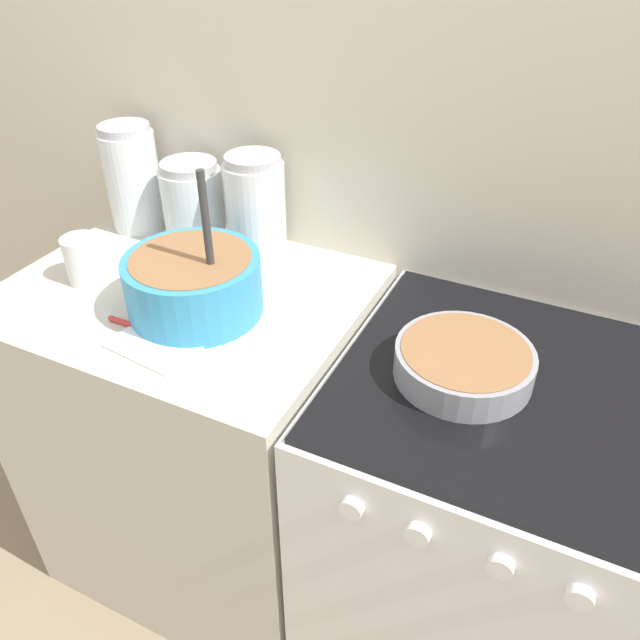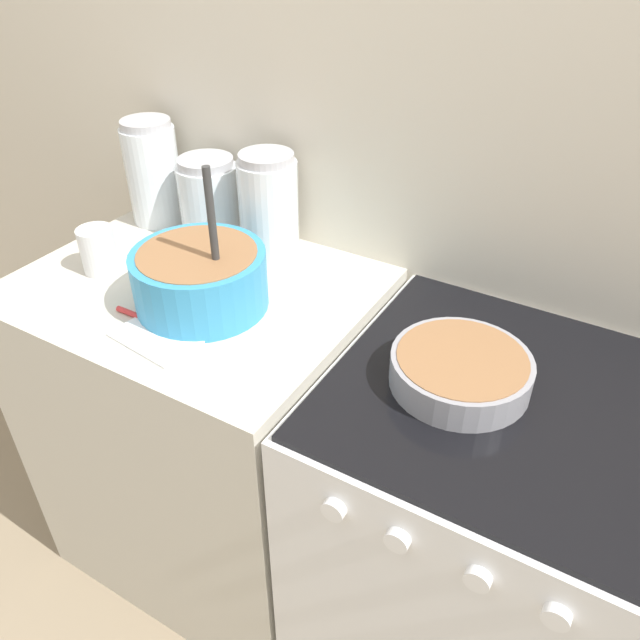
# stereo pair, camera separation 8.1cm
# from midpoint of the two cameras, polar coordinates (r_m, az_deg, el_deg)

# --- Properties ---
(wall_back) EXTENTS (4.57, 0.05, 2.40)m
(wall_back) POSITION_cam_midpoint_polar(r_m,az_deg,el_deg) (1.39, 6.49, 15.10)
(wall_back) COLOR beige
(wall_back) RESTS_ON ground_plane
(countertop_cabinet) EXTENTS (0.78, 0.62, 0.93)m
(countertop_cabinet) POSITION_cam_midpoint_polar(r_m,az_deg,el_deg) (1.72, -11.89, -10.56)
(countertop_cabinet) COLOR beige
(countertop_cabinet) RESTS_ON ground_plane
(stove) EXTENTS (0.64, 0.64, 0.93)m
(stove) POSITION_cam_midpoint_polar(r_m,az_deg,el_deg) (1.51, 12.39, -19.21)
(stove) COLOR silver
(stove) RESTS_ON ground_plane
(mixing_bowl) EXTENTS (0.28, 0.28, 0.32)m
(mixing_bowl) POSITION_cam_midpoint_polar(r_m,az_deg,el_deg) (1.31, -13.24, 3.45)
(mixing_bowl) COLOR #338CBF
(mixing_bowl) RESTS_ON countertop_cabinet
(baking_pan) EXTENTS (0.25, 0.25, 0.06)m
(baking_pan) POSITION_cam_midpoint_polar(r_m,az_deg,el_deg) (1.15, 11.04, -3.86)
(baking_pan) COLOR gray
(baking_pan) RESTS_ON stove
(storage_jar_left) EXTENTS (0.14, 0.14, 0.27)m
(storage_jar_left) POSITION_cam_midpoint_polar(r_m,az_deg,el_deg) (1.69, -18.00, 11.66)
(storage_jar_left) COLOR silver
(storage_jar_left) RESTS_ON countertop_cabinet
(storage_jar_middle) EXTENTS (0.15, 0.15, 0.20)m
(storage_jar_middle) POSITION_cam_midpoint_polar(r_m,az_deg,el_deg) (1.59, -12.94, 9.93)
(storage_jar_middle) COLOR silver
(storage_jar_middle) RESTS_ON countertop_cabinet
(storage_jar_right) EXTENTS (0.14, 0.14, 0.25)m
(storage_jar_right) POSITION_cam_midpoint_polar(r_m,az_deg,el_deg) (1.49, -7.45, 9.52)
(storage_jar_right) COLOR silver
(storage_jar_right) RESTS_ON countertop_cabinet
(tin_can) EXTENTS (0.08, 0.08, 0.11)m
(tin_can) POSITION_cam_midpoint_polar(r_m,az_deg,el_deg) (1.51, -22.28, 5.11)
(tin_can) COLOR silver
(tin_can) RESTS_ON countertop_cabinet
(recipe_page) EXTENTS (0.20, 0.27, 0.01)m
(recipe_page) POSITION_cam_midpoint_polar(r_m,az_deg,el_deg) (1.30, -14.59, -0.80)
(recipe_page) COLOR white
(recipe_page) RESTS_ON countertop_cabinet
(measuring_spoon) EXTENTS (0.12, 0.04, 0.04)m
(measuring_spoon) POSITION_cam_midpoint_polar(r_m,az_deg,el_deg) (1.31, -17.56, -0.50)
(measuring_spoon) COLOR red
(measuring_spoon) RESTS_ON countertop_cabinet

